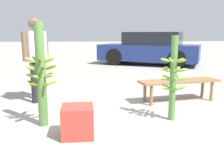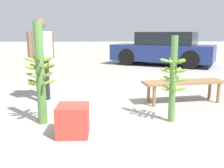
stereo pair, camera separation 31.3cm
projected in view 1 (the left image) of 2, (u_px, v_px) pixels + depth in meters
ground_plane at (113, 136)px, 3.22m from camera, size 80.00×80.00×0.00m
banana_stalk_left at (41, 74)px, 3.46m from camera, size 0.44×0.44×1.46m
banana_stalk_center at (173, 77)px, 3.71m from camera, size 0.41×0.41×1.28m
vendor_person at (36, 53)px, 4.66m from camera, size 0.44×0.50×1.58m
market_bench at (179, 83)px, 4.83m from camera, size 1.62×0.67×0.42m
parked_car at (150, 49)px, 10.55m from camera, size 4.42×3.41×1.37m
produce_crate at (78, 121)px, 3.18m from camera, size 0.40×0.40×0.40m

